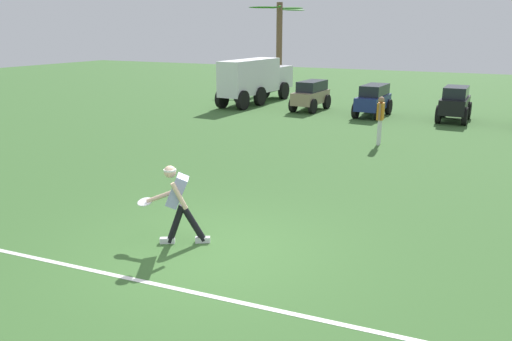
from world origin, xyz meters
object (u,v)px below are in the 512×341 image
at_px(frisbee_thrower, 178,200).
at_px(parked_car_slot_a, 311,95).
at_px(box_truck, 256,79).
at_px(parked_car_slot_b, 373,99).
at_px(teammate_near_sideline, 380,116).
at_px(palm_tree_far_left, 279,39).
at_px(frisbee_in_flight, 145,202).
at_px(parked_car_slot_c, 455,103).

height_order(frisbee_thrower, parked_car_slot_a, frisbee_thrower).
bearing_deg(box_truck, parked_car_slot_b, -11.00).
bearing_deg(parked_car_slot_a, box_truck, 164.71).
relative_size(teammate_near_sideline, palm_tree_far_left, 0.30).
xyz_separation_m(frisbee_thrower, teammate_near_sideline, (1.30, 9.36, 0.14)).
xyz_separation_m(parked_car_slot_b, palm_tree_far_left, (-7.76, 7.41, 2.31)).
height_order(teammate_near_sideline, palm_tree_far_left, palm_tree_far_left).
relative_size(parked_car_slot_b, box_truck, 0.41).
relative_size(frisbee_in_flight, box_truck, 0.04).
bearing_deg(frisbee_thrower, teammate_near_sideline, 82.09).
distance_m(frisbee_thrower, frisbee_in_flight, 0.64).
bearing_deg(parked_car_slot_b, box_truck, 169.00).
bearing_deg(box_truck, parked_car_slot_c, -5.68).
distance_m(frisbee_in_flight, teammate_near_sideline, 9.67).
bearing_deg(frisbee_in_flight, parked_car_slot_a, 99.65).
xyz_separation_m(parked_car_slot_a, parked_car_slot_c, (6.23, -0.04, 0.02)).
bearing_deg(frisbee_thrower, parked_car_slot_a, 102.01).
relative_size(frisbee_in_flight, teammate_near_sideline, 0.17).
bearing_deg(palm_tree_far_left, frisbee_in_flight, -71.68).
distance_m(parked_car_slot_a, parked_car_slot_c, 6.23).
relative_size(frisbee_thrower, parked_car_slot_c, 0.60).
xyz_separation_m(frisbee_thrower, parked_car_slot_a, (-3.21, 15.08, -0.07)).
bearing_deg(parked_car_slot_a, parked_car_slot_b, -6.06).
bearing_deg(parked_car_slot_c, parked_car_slot_a, 179.60).
bearing_deg(parked_car_slot_b, parked_car_slot_a, 173.94).
distance_m(parked_car_slot_b, palm_tree_far_left, 10.98).
bearing_deg(frisbee_thrower, parked_car_slot_c, 78.65).
bearing_deg(palm_tree_far_left, parked_car_slot_b, -43.67).
bearing_deg(parked_car_slot_c, teammate_near_sideline, -106.84).
bearing_deg(parked_car_slot_b, parked_car_slot_c, 4.77).
distance_m(frisbee_thrower, parked_car_slot_c, 15.33).
height_order(frisbee_in_flight, parked_car_slot_c, parked_car_slot_c).
bearing_deg(frisbee_thrower, parked_car_slot_b, 90.93).
xyz_separation_m(frisbee_thrower, palm_tree_far_left, (-8.00, 22.17, 2.24)).
bearing_deg(teammate_near_sideline, parked_car_slot_a, 128.24).
xyz_separation_m(teammate_near_sideline, box_truck, (-7.82, 6.63, 0.29)).
relative_size(parked_car_slot_a, palm_tree_far_left, 0.47).
xyz_separation_m(frisbee_in_flight, parked_car_slot_b, (0.38, 14.88, 0.02)).
height_order(teammate_near_sideline, parked_car_slot_c, teammate_near_sideline).
bearing_deg(box_truck, frisbee_thrower, -67.81).
bearing_deg(box_truck, teammate_near_sideline, -40.28).
bearing_deg(frisbee_in_flight, teammate_near_sideline, 78.54).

